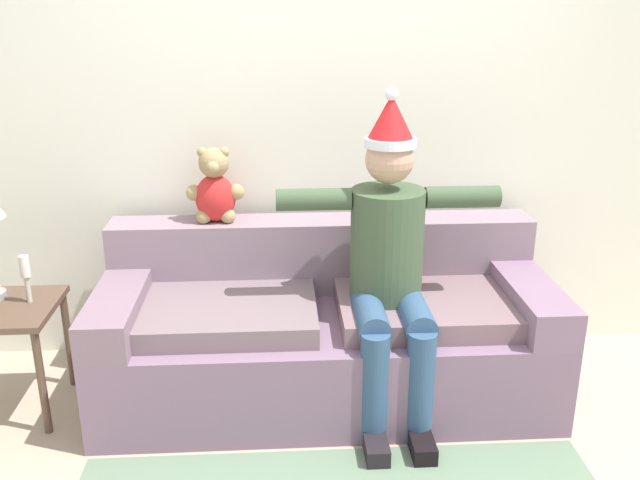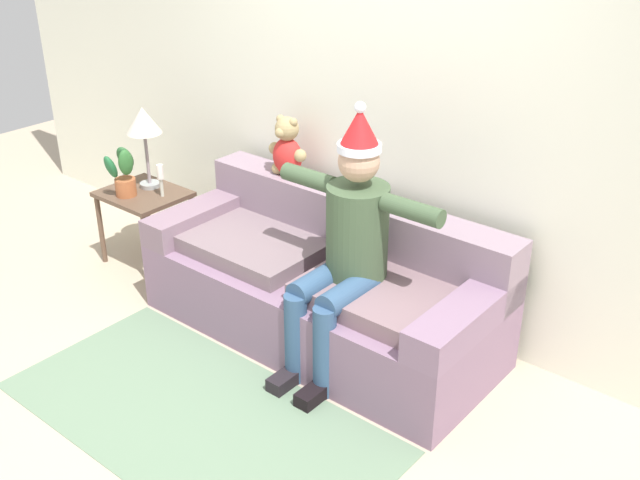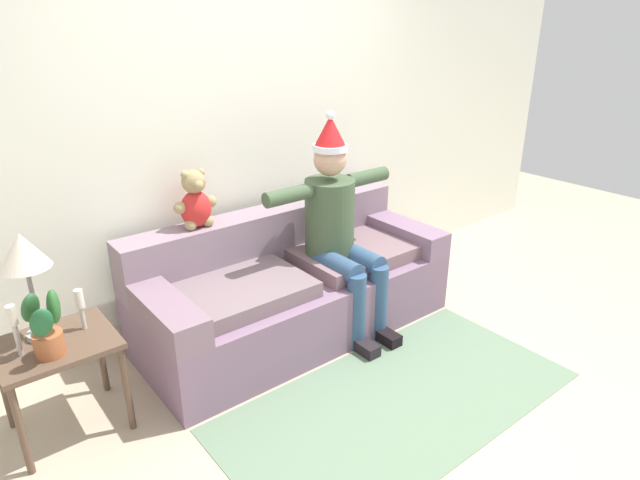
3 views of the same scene
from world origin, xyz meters
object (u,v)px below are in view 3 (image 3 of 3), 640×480
(teddy_bear, at_px, (196,202))
(potted_plant, at_px, (45,326))
(candle_tall, at_px, (14,324))
(candle_short, at_px, (80,304))
(table_lamp, at_px, (24,256))
(person_seated, at_px, (338,225))
(side_table, at_px, (58,356))
(couch, at_px, (292,286))

(teddy_bear, relative_size, potted_plant, 1.09)
(teddy_bear, xyz_separation_m, potted_plant, (-1.05, -0.49, -0.27))
(candle_tall, xyz_separation_m, candle_short, (0.32, 0.06, -0.03))
(table_lamp, height_order, candle_short, table_lamp)
(person_seated, distance_m, candle_tall, 1.98)
(potted_plant, distance_m, candle_tall, 0.15)
(side_table, xyz_separation_m, table_lamp, (-0.04, 0.09, 0.53))
(candle_tall, height_order, candle_short, candle_tall)
(person_seated, xyz_separation_m, table_lamp, (-1.86, 0.16, 0.23))
(table_lamp, bearing_deg, potted_plant, -91.58)
(person_seated, bearing_deg, candle_short, 176.35)
(couch, distance_m, table_lamp, 1.71)
(side_table, xyz_separation_m, candle_short, (0.16, 0.04, 0.23))
(couch, distance_m, candle_tall, 1.74)
(side_table, distance_m, candle_tall, 0.30)
(candle_short, bearing_deg, side_table, -165.79)
(person_seated, distance_m, teddy_bear, 0.95)
(candle_short, bearing_deg, potted_plant, -142.92)
(person_seated, bearing_deg, side_table, 177.93)
(person_seated, xyz_separation_m, teddy_bear, (-0.81, 0.44, 0.22))
(person_seated, xyz_separation_m, side_table, (-1.82, 0.07, -0.30))
(teddy_bear, height_order, table_lamp, teddy_bear)
(person_seated, xyz_separation_m, candle_tall, (-1.97, 0.05, -0.05))
(teddy_bear, distance_m, table_lamp, 1.08)
(couch, distance_m, potted_plant, 1.64)
(couch, relative_size, side_table, 3.81)
(candle_tall, relative_size, candle_short, 1.19)
(table_lamp, distance_m, candle_short, 0.37)
(side_table, relative_size, candle_short, 2.48)
(table_lamp, height_order, potted_plant, table_lamp)
(couch, height_order, person_seated, person_seated)
(candle_short, bearing_deg, candle_tall, -169.25)
(candle_short, bearing_deg, teddy_bear, 21.54)
(teddy_bear, bearing_deg, potted_plant, -155.09)
(side_table, height_order, potted_plant, potted_plant)
(person_seated, height_order, side_table, person_seated)
(teddy_bear, xyz_separation_m, candle_short, (-0.85, -0.33, -0.29))
(couch, relative_size, teddy_bear, 5.63)
(couch, bearing_deg, candle_short, -177.65)
(potted_plant, bearing_deg, candle_tall, 140.59)
(candle_short, bearing_deg, couch, 2.35)
(couch, distance_m, side_table, 1.55)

